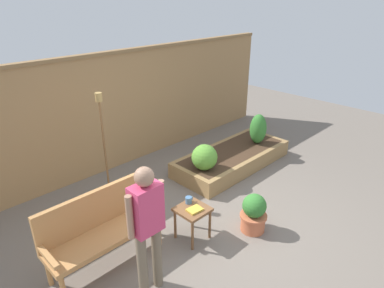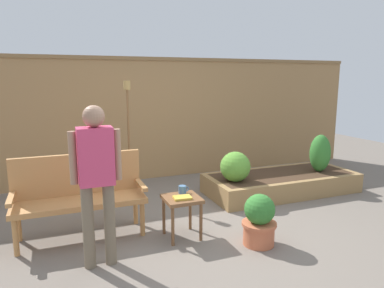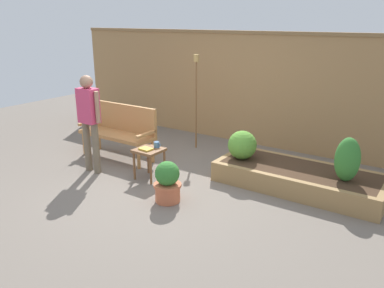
{
  "view_description": "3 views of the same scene",
  "coord_description": "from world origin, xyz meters",
  "px_view_note": "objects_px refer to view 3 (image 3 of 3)",
  "views": [
    {
      "loc": [
        -2.95,
        -2.56,
        3.08
      ],
      "look_at": [
        0.61,
        1.02,
        0.8
      ],
      "focal_mm": 31.6,
      "sensor_mm": 36.0,
      "label": 1
    },
    {
      "loc": [
        -1.63,
        -3.53,
        1.8
      ],
      "look_at": [
        0.09,
        0.84,
        0.92
      ],
      "focal_mm": 33.1,
      "sensor_mm": 36.0,
      "label": 2
    },
    {
      "loc": [
        3.38,
        -4.24,
        2.38
      ],
      "look_at": [
        0.18,
        0.46,
        0.54
      ],
      "focal_mm": 36.58,
      "sensor_mm": 36.0,
      "label": 3
    }
  ],
  "objects_px": {
    "cup_on_table": "(157,145)",
    "potted_boxwood": "(167,182)",
    "shrub_far_corner": "(347,160)",
    "person_by_bench": "(89,116)",
    "shrub_near_bench": "(242,145)",
    "side_table": "(149,154)",
    "book_on_table": "(146,149)",
    "garden_bench": "(120,127)",
    "tiki_torch": "(196,86)"
  },
  "relations": [
    {
      "from": "book_on_table",
      "to": "person_by_bench",
      "type": "relative_size",
      "value": 0.12
    },
    {
      "from": "cup_on_table",
      "to": "shrub_near_bench",
      "type": "distance_m",
      "value": 1.32
    },
    {
      "from": "tiki_torch",
      "to": "garden_bench",
      "type": "bearing_deg",
      "value": -124.8
    },
    {
      "from": "book_on_table",
      "to": "shrub_near_bench",
      "type": "height_order",
      "value": "shrub_near_bench"
    },
    {
      "from": "side_table",
      "to": "book_on_table",
      "type": "bearing_deg",
      "value": -103.97
    },
    {
      "from": "potted_boxwood",
      "to": "shrub_far_corner",
      "type": "xyz_separation_m",
      "value": [
        1.97,
        1.34,
        0.32
      ]
    },
    {
      "from": "side_table",
      "to": "book_on_table",
      "type": "height_order",
      "value": "book_on_table"
    },
    {
      "from": "person_by_bench",
      "to": "cup_on_table",
      "type": "bearing_deg",
      "value": 22.63
    },
    {
      "from": "side_table",
      "to": "person_by_bench",
      "type": "distance_m",
      "value": 1.13
    },
    {
      "from": "cup_on_table",
      "to": "person_by_bench",
      "type": "bearing_deg",
      "value": -157.37
    },
    {
      "from": "side_table",
      "to": "book_on_table",
      "type": "distance_m",
      "value": 0.11
    },
    {
      "from": "garden_bench",
      "to": "shrub_far_corner",
      "type": "xyz_separation_m",
      "value": [
        3.76,
        0.37,
        0.06
      ]
    },
    {
      "from": "book_on_table",
      "to": "tiki_torch",
      "type": "distance_m",
      "value": 1.88
    },
    {
      "from": "garden_bench",
      "to": "shrub_far_corner",
      "type": "distance_m",
      "value": 3.78
    },
    {
      "from": "side_table",
      "to": "book_on_table",
      "type": "xyz_separation_m",
      "value": [
        -0.01,
        -0.05,
        0.1
      ]
    },
    {
      "from": "book_on_table",
      "to": "potted_boxwood",
      "type": "bearing_deg",
      "value": -24.45
    },
    {
      "from": "side_table",
      "to": "potted_boxwood",
      "type": "height_order",
      "value": "potted_boxwood"
    },
    {
      "from": "book_on_table",
      "to": "potted_boxwood",
      "type": "relative_size",
      "value": 0.34
    },
    {
      "from": "garden_bench",
      "to": "person_by_bench",
      "type": "relative_size",
      "value": 0.92
    },
    {
      "from": "garden_bench",
      "to": "person_by_bench",
      "type": "distance_m",
      "value": 0.88
    },
    {
      "from": "side_table",
      "to": "cup_on_table",
      "type": "bearing_deg",
      "value": 66.52
    },
    {
      "from": "potted_boxwood",
      "to": "shrub_near_bench",
      "type": "distance_m",
      "value": 1.43
    },
    {
      "from": "book_on_table",
      "to": "cup_on_table",
      "type": "bearing_deg",
      "value": 74.93
    },
    {
      "from": "cup_on_table",
      "to": "shrub_far_corner",
      "type": "relative_size",
      "value": 0.21
    },
    {
      "from": "side_table",
      "to": "shrub_far_corner",
      "type": "distance_m",
      "value": 2.83
    },
    {
      "from": "potted_boxwood",
      "to": "person_by_bench",
      "type": "bearing_deg",
      "value": 173.65
    },
    {
      "from": "side_table",
      "to": "shrub_near_bench",
      "type": "distance_m",
      "value": 1.44
    },
    {
      "from": "book_on_table",
      "to": "shrub_far_corner",
      "type": "bearing_deg",
      "value": 24.38
    },
    {
      "from": "cup_on_table",
      "to": "shrub_far_corner",
      "type": "height_order",
      "value": "shrub_far_corner"
    },
    {
      "from": "potted_boxwood",
      "to": "tiki_torch",
      "type": "xyz_separation_m",
      "value": [
        -0.97,
        2.15,
        0.92
      ]
    },
    {
      "from": "shrub_near_bench",
      "to": "person_by_bench",
      "type": "height_order",
      "value": "person_by_bench"
    },
    {
      "from": "tiki_torch",
      "to": "potted_boxwood",
      "type": "bearing_deg",
      "value": -65.76
    },
    {
      "from": "side_table",
      "to": "shrub_near_bench",
      "type": "xyz_separation_m",
      "value": [
        1.15,
        0.86,
        0.12
      ]
    },
    {
      "from": "shrub_far_corner",
      "to": "person_by_bench",
      "type": "distance_m",
      "value": 3.83
    },
    {
      "from": "potted_boxwood",
      "to": "person_by_bench",
      "type": "relative_size",
      "value": 0.37
    },
    {
      "from": "side_table",
      "to": "shrub_near_bench",
      "type": "bearing_deg",
      "value": 36.96
    },
    {
      "from": "side_table",
      "to": "potted_boxwood",
      "type": "distance_m",
      "value": 0.87
    },
    {
      "from": "shrub_near_bench",
      "to": "tiki_torch",
      "type": "height_order",
      "value": "tiki_torch"
    },
    {
      "from": "shrub_near_bench",
      "to": "tiki_torch",
      "type": "distance_m",
      "value": 1.75
    },
    {
      "from": "garden_bench",
      "to": "book_on_table",
      "type": "xyz_separation_m",
      "value": [
        1.06,
        -0.54,
        -0.05
      ]
    },
    {
      "from": "side_table",
      "to": "book_on_table",
      "type": "relative_size",
      "value": 2.47
    },
    {
      "from": "potted_boxwood",
      "to": "shrub_far_corner",
      "type": "height_order",
      "value": "shrub_far_corner"
    },
    {
      "from": "garden_bench",
      "to": "book_on_table",
      "type": "relative_size",
      "value": 7.41
    },
    {
      "from": "book_on_table",
      "to": "shrub_far_corner",
      "type": "relative_size",
      "value": 0.32
    },
    {
      "from": "cup_on_table",
      "to": "person_by_bench",
      "type": "relative_size",
      "value": 0.08
    },
    {
      "from": "side_table",
      "to": "person_by_bench",
      "type": "height_order",
      "value": "person_by_bench"
    },
    {
      "from": "shrub_far_corner",
      "to": "person_by_bench",
      "type": "bearing_deg",
      "value": -162.4
    },
    {
      "from": "person_by_bench",
      "to": "side_table",
      "type": "bearing_deg",
      "value": 17.18
    },
    {
      "from": "cup_on_table",
      "to": "potted_boxwood",
      "type": "xyz_separation_m",
      "value": [
        0.67,
        -0.6,
        -0.24
      ]
    },
    {
      "from": "book_on_table",
      "to": "tiki_torch",
      "type": "height_order",
      "value": "tiki_torch"
    }
  ]
}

